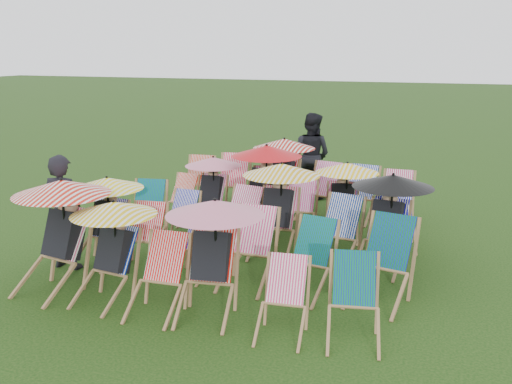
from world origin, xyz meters
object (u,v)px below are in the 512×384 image
(deckchair_0, at_px, (56,233))
(person_left, at_px, (63,212))
(deckchair_5, at_px, (354,302))
(person_rear, at_px, (311,155))
(deckchair_29, at_px, (396,199))

(deckchair_0, relative_size, person_left, 0.88)
(deckchair_5, height_order, person_rear, person_rear)
(deckchair_5, xyz_separation_m, person_rear, (-2.07, 5.90, 0.45))
(deckchair_29, bearing_deg, deckchair_5, -90.20)
(deckchair_29, relative_size, person_left, 0.56)
(deckchair_5, height_order, deckchair_29, deckchair_29)
(deckchair_0, height_order, deckchair_29, deckchair_0)
(person_left, bearing_deg, deckchair_0, 117.37)
(deckchair_0, bearing_deg, person_rear, 81.72)
(deckchair_29, height_order, person_rear, person_rear)
(deckchair_0, bearing_deg, deckchair_5, 8.65)
(deckchair_29, bearing_deg, deckchair_0, -131.69)
(deckchair_0, relative_size, deckchair_5, 1.59)
(deckchair_0, xyz_separation_m, person_rear, (1.80, 5.90, 0.13))
(deckchair_5, height_order, person_left, person_left)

